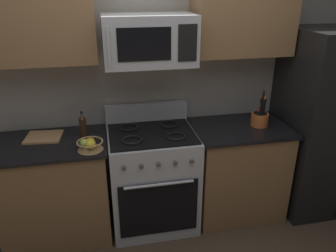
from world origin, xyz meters
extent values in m
cube|color=#9E998E|center=(0.00, 1.03, 1.30)|extent=(8.00, 0.10, 2.60)
cube|color=olive|center=(-0.85, 0.64, 0.44)|extent=(0.88, 0.60, 0.88)
cube|color=black|center=(-0.85, 0.64, 0.90)|extent=(0.92, 0.64, 0.03)
cube|color=#B2B5BA|center=(0.00, 0.64, 0.46)|extent=(0.76, 0.64, 0.91)
cube|color=black|center=(0.00, 0.32, 0.36)|extent=(0.67, 0.01, 0.51)
cylinder|color=#B2B5BA|center=(0.00, 0.29, 0.62)|extent=(0.57, 0.02, 0.02)
cube|color=black|center=(0.00, 0.64, 0.92)|extent=(0.73, 0.58, 0.02)
cube|color=#B2B5BA|center=(0.00, 0.93, 1.00)|extent=(0.76, 0.06, 0.18)
torus|color=black|center=(-0.18, 0.51, 0.93)|extent=(0.17, 0.17, 0.02)
torus|color=black|center=(0.18, 0.51, 0.93)|extent=(0.17, 0.17, 0.02)
torus|color=black|center=(-0.18, 0.78, 0.93)|extent=(0.17, 0.17, 0.02)
torus|color=black|center=(0.18, 0.78, 0.93)|extent=(0.17, 0.17, 0.02)
cylinder|color=#4C4C51|center=(-0.27, 0.31, 0.79)|extent=(0.04, 0.02, 0.04)
cylinder|color=#4C4C51|center=(-0.14, 0.31, 0.79)|extent=(0.04, 0.02, 0.04)
cylinder|color=#4C4C51|center=(0.00, 0.31, 0.79)|extent=(0.04, 0.02, 0.04)
cylinder|color=#4C4C51|center=(0.14, 0.31, 0.79)|extent=(0.04, 0.02, 0.04)
cylinder|color=#4C4C51|center=(0.27, 0.31, 0.79)|extent=(0.04, 0.02, 0.04)
cube|color=olive|center=(0.82, 0.64, 0.44)|extent=(0.83, 0.60, 0.88)
cube|color=black|center=(0.82, 0.64, 0.90)|extent=(0.87, 0.64, 0.03)
cube|color=black|center=(1.72, 0.63, 0.88)|extent=(0.88, 0.71, 1.76)
cube|color=#B2B5BA|center=(0.00, 0.67, 1.70)|extent=(0.72, 0.40, 0.39)
cube|color=black|center=(-0.06, 0.47, 1.70)|extent=(0.39, 0.01, 0.24)
cube|color=black|center=(0.26, 0.47, 1.70)|extent=(0.14, 0.01, 0.27)
cylinder|color=#B2B5BA|center=(-0.32, 0.44, 1.70)|extent=(0.02, 0.02, 0.27)
cube|color=olive|center=(-0.85, 0.81, 1.93)|extent=(0.91, 0.34, 0.79)
cube|color=olive|center=(0.83, 0.81, 1.93)|extent=(0.86, 0.34, 0.79)
cylinder|color=#D1662D|center=(1.00, 0.63, 0.97)|extent=(0.15, 0.15, 0.12)
cylinder|color=black|center=(1.00, 0.63, 0.98)|extent=(0.13, 0.13, 0.10)
cylinder|color=black|center=(1.01, 0.63, 1.05)|extent=(0.03, 0.06, 0.24)
cylinder|color=black|center=(1.00, 0.63, 1.09)|extent=(0.04, 0.02, 0.31)
cylinder|color=black|center=(1.00, 0.63, 1.05)|extent=(0.06, 0.03, 0.24)
cylinder|color=orange|center=(1.01, 0.63, 1.07)|extent=(0.02, 0.08, 0.26)
cylinder|color=black|center=(1.02, 0.63, 1.06)|extent=(0.04, 0.08, 0.25)
cylinder|color=red|center=(1.01, 0.67, 1.07)|extent=(0.07, 0.04, 0.28)
cone|color=#9E7A4C|center=(-0.52, 0.45, 0.94)|extent=(0.20, 0.20, 0.07)
torus|color=#9E7A4C|center=(-0.52, 0.45, 0.98)|extent=(0.21, 0.21, 0.01)
sphere|color=red|center=(-0.51, 0.46, 0.97)|extent=(0.07, 0.07, 0.07)
sphere|color=orange|center=(-0.51, 0.45, 0.97)|extent=(0.08, 0.08, 0.08)
sphere|color=yellow|center=(-0.51, 0.41, 0.97)|extent=(0.08, 0.08, 0.08)
sphere|color=#9EB74C|center=(-0.56, 0.45, 0.97)|extent=(0.07, 0.07, 0.07)
cube|color=tan|center=(-0.90, 0.75, 0.92)|extent=(0.31, 0.28, 0.02)
cylinder|color=#382314|center=(-0.57, 0.71, 0.99)|extent=(0.06, 0.06, 0.17)
cone|color=#382314|center=(-0.57, 0.71, 1.10)|extent=(0.05, 0.05, 0.05)
cylinder|color=black|center=(-0.57, 0.71, 1.13)|extent=(0.02, 0.02, 0.01)
camera|label=1|loc=(-0.39, -1.94, 2.10)|focal=35.41mm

